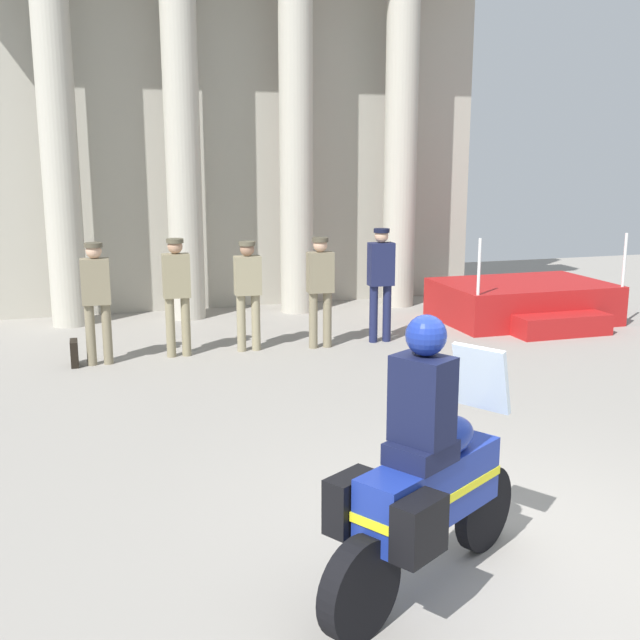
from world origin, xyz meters
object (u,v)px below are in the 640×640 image
Objects in this scene: reviewing_stand at (524,303)px; officer_in_row_2 at (248,287)px; officer_in_row_1 at (177,288)px; officer_in_row_4 at (381,276)px; motorcycle_with_rider at (424,481)px; briefcase_on_ground at (74,353)px; officer_in_row_0 at (96,294)px; officer_in_row_3 at (320,283)px.

officer_in_row_2 is (-5.01, -0.62, 0.63)m from reviewing_stand.
officer_in_row_1 is at bearing -173.86° from reviewing_stand.
officer_in_row_4 is at bearing -167.17° from reviewing_stand.
motorcycle_with_rider is 6.96m from briefcase_on_ground.
officer_in_row_0 is 1.00× the size of officer_in_row_1.
officer_in_row_2 is at bearing 0.75° from officer_in_row_4.
officer_in_row_1 is (-6.04, -0.65, 0.68)m from reviewing_stand.
officer_in_row_1 is 1.03m from officer_in_row_2.
officer_in_row_3 is 0.94× the size of officer_in_row_4.
motorcycle_with_rider is (-1.30, -6.56, -0.18)m from officer_in_row_3.
reviewing_stand is 1.69× the size of officer_in_row_1.
officer_in_row_3 is at bearing 6.90° from officer_in_row_4.
briefcase_on_ground is (-2.47, -0.13, -0.78)m from officer_in_row_2.
officer_in_row_4 is (-2.95, -0.67, 0.71)m from reviewing_stand.
officer_in_row_3 is 4.61× the size of briefcase_on_ground.
officer_in_row_4 is (4.19, 0.11, 0.04)m from officer_in_row_0.
officer_in_row_2 is 0.85× the size of motorcycle_with_rider.
officer_in_row_1 reaches higher than reviewing_stand.
officer_in_row_3 is at bearing 175.04° from officer_in_row_2.
officer_in_row_0 is 0.88m from briefcase_on_ground.
reviewing_stand is 1.73× the size of officer_in_row_3.
briefcase_on_ground is at bearing 2.06° from officer_in_row_3.
officer_in_row_0 reaches higher than officer_in_row_3.
officer_in_row_0 reaches higher than briefcase_on_ground.
officer_in_row_0 is 0.89× the size of motorcycle_with_rider.
officer_in_row_3 is (1.07, -0.13, 0.02)m from officer_in_row_2.
officer_in_row_1 reaches higher than officer_in_row_0.
officer_in_row_4 is (3.09, -0.02, 0.03)m from officer_in_row_1.
officer_in_row_0 is 6.81m from motorcycle_with_rider.
officer_in_row_0 is 4.19m from officer_in_row_4.
briefcase_on_ground is at bearing 5.11° from officer_in_row_2.
motorcycle_with_rider is (0.80, -6.66, -0.21)m from officer_in_row_1.
reviewing_stand is 9.01m from motorcycle_with_rider.
briefcase_on_ground is at bearing 6.29° from officer_in_row_1.
officer_in_row_0 is at bearing 3.54° from officer_in_row_4.
motorcycle_with_rider is at bearing 73.01° from officer_in_row_4.
briefcase_on_ground is (-1.44, -0.11, -0.82)m from officer_in_row_1.
motorcycle_with_rider is 5.28× the size of briefcase_on_ground.
officer_in_row_2 is at bearing 56.72° from motorcycle_with_rider.
briefcase_on_ground is at bearing -1.93° from officer_in_row_0.
officer_in_row_4 is 7.03m from motorcycle_with_rider.
officer_in_row_3 is at bearing 179.16° from officer_in_row_1.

